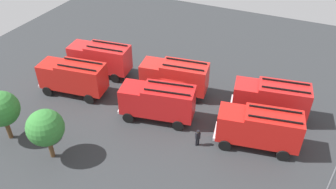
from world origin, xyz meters
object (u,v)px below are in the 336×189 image
Objects in this scene: fire_truck_0 at (271,98)px; tree_0 at (45,128)px; tree_1 at (1,109)px; traffic_cone_1 at (248,94)px; traffic_cone_2 at (237,89)px; firefighter_1 at (178,75)px; fire_truck_2 at (100,58)px; fire_truck_4 at (158,101)px; fire_truck_5 at (73,76)px; fire_truck_1 at (175,76)px; fire_truck_3 at (259,127)px; traffic_cone_0 at (66,76)px; firefighter_0 at (198,137)px.

fire_truck_0 is 20.60m from tree_0.
tree_1 is 7.29× the size of traffic_cone_1.
firefighter_1 is at bearing 8.55° from traffic_cone_2.
fire_truck_2 and fire_truck_4 have the same top height.
tree_1 is at bearing 42.70° from traffic_cone_2.
tree_0 is at bearing 43.07° from fire_truck_4.
traffic_cone_2 is (-15.51, -2.94, -1.80)m from fire_truck_2.
firefighter_1 is at bearing -109.52° from tree_0.
fire_truck_0 is 1.00× the size of fire_truck_5.
traffic_cone_1 is at bearing -53.09° from fire_truck_0.
fire_truck_0 is 4.25× the size of firefighter_1.
fire_truck_1 is 10.68m from fire_truck_5.
fire_truck_1 and fire_truck_3 have the same top height.
traffic_cone_2 is at bearing -73.76° from fire_truck_3.
fire_truck_1 is at bearing -97.50° from fire_truck_4.
traffic_cone_1 is at bearing -145.46° from fire_truck_4.
tree_1 is at bearing 73.75° from fire_truck_5.
traffic_cone_1 is (-7.44, -2.66, -1.82)m from fire_truck_1.
tree_1 is (5.09, -0.30, 0.07)m from tree_0.
fire_truck_1 is at bearing 26.49° from traffic_cone_2.
fire_truck_0 reaches higher than traffic_cone_2.
traffic_cone_0 reaches higher than traffic_cone_2.
fire_truck_0 is 20.24m from fire_truck_5.
fire_truck_0 reaches higher than traffic_cone_1.
firefighter_0 is 17.26m from tree_1.
fire_truck_0 is 1.01× the size of fire_truck_2.
fire_truck_1 is 9.37m from fire_truck_2.
tree_1 is (1.18, 8.21, 1.14)m from fire_truck_5.
tree_1 reaches higher than fire_truck_2.
fire_truck_5 is 17.63m from traffic_cone_2.
traffic_cone_0 is (22.38, -1.87, -1.79)m from fire_truck_3.
fire_truck_0 is at bearing -172.89° from traffic_cone_0.
tree_0 reaches higher than fire_truck_1.
fire_truck_4 is 11.22× the size of traffic_cone_1.
firefighter_0 is 2.36× the size of traffic_cone_2.
fire_truck_1 reaches higher than traffic_cone_2.
fire_truck_5 is (0.33, 4.56, 0.00)m from fire_truck_2.
traffic_cone_1 is (-16.81, -2.55, -1.82)m from fire_truck_2.
fire_truck_2 is 15.94m from firefighter_0.
traffic_cone_2 is (-15.85, -7.51, -1.80)m from fire_truck_5.
firefighter_0 is 2.30× the size of traffic_cone_0.
fire_truck_0 is at bearing 55.74° from firefighter_1.
fire_truck_3 is at bearing 172.00° from fire_truck_5.
fire_truck_5 is at bearing 78.94° from fire_truck_2.
firefighter_0 is at bearing 167.33° from traffic_cone_0.
firefighter_1 is at bearing -19.37° from fire_truck_0.
firefighter_1 reaches higher than traffic_cone_0.
fire_truck_2 is at bearing -139.79° from traffic_cone_0.
firefighter_0 is at bearing 44.51° from fire_truck_0.
fire_truck_0 is 9.98m from fire_truck_1.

